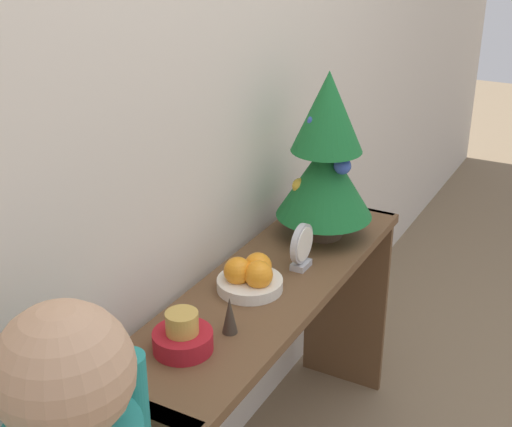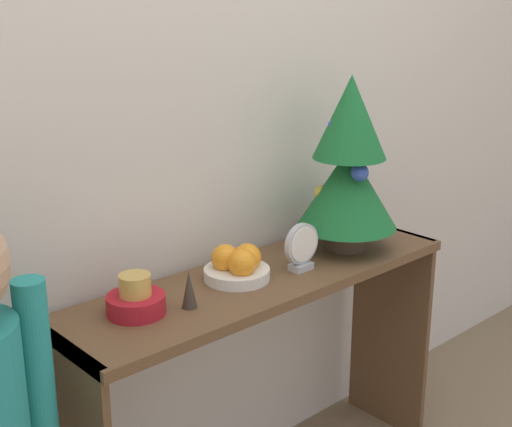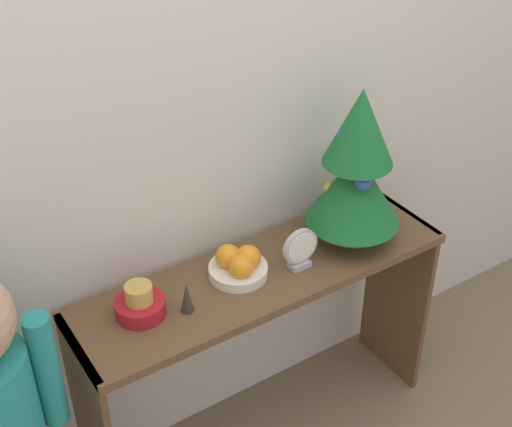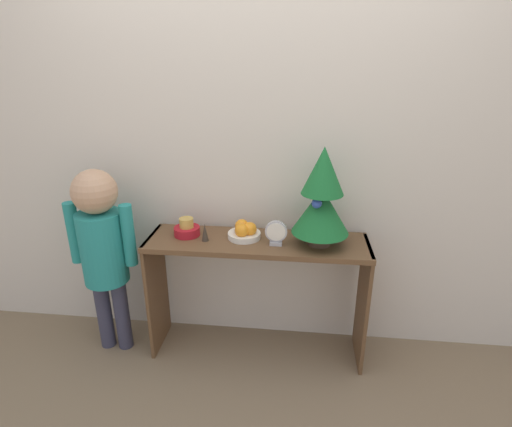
% 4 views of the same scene
% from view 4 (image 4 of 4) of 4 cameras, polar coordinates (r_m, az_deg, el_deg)
% --- Properties ---
extents(ground_plane, '(12.00, 12.00, 0.00)m').
position_cam_4_polar(ground_plane, '(2.51, -0.33, -21.24)').
color(ground_plane, '#7A664C').
extents(back_wall, '(7.00, 0.05, 2.50)m').
position_cam_4_polar(back_wall, '(2.29, 0.77, 10.00)').
color(back_wall, beige).
rests_on(back_wall, ground_plane).
extents(console_table, '(1.25, 0.35, 0.75)m').
position_cam_4_polar(console_table, '(2.31, 0.14, -7.60)').
color(console_table, brown).
rests_on(console_table, ground_plane).
extents(mini_tree, '(0.31, 0.31, 0.54)m').
position_cam_4_polar(mini_tree, '(2.12, 9.37, 2.21)').
color(mini_tree, '#4C3828').
rests_on(mini_tree, console_table).
extents(fruit_bowl, '(0.19, 0.19, 0.10)m').
position_cam_4_polar(fruit_bowl, '(2.25, -1.67, -2.56)').
color(fruit_bowl, silver).
rests_on(fruit_bowl, console_table).
extents(singing_bowl, '(0.15, 0.15, 0.10)m').
position_cam_4_polar(singing_bowl, '(2.32, -9.85, -2.21)').
color(singing_bowl, '#AD1923').
rests_on(singing_bowl, console_table).
extents(desk_clock, '(0.12, 0.04, 0.14)m').
position_cam_4_polar(desk_clock, '(2.16, 2.88, -2.83)').
color(desk_clock, '#B2B2B7').
rests_on(desk_clock, console_table).
extents(figurine, '(0.04, 0.04, 0.10)m').
position_cam_4_polar(figurine, '(2.23, -7.31, -2.69)').
color(figurine, '#382D23').
rests_on(figurine, console_table).
extents(child_figure, '(0.40, 0.25, 1.15)m').
position_cam_4_polar(child_figure, '(2.44, -21.13, -3.75)').
color(child_figure, '#38384C').
rests_on(child_figure, ground_plane).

